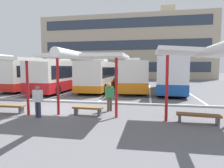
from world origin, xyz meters
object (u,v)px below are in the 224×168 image
object	(u,v)px
bench_3	(88,109)
waiting_shelter_3	(201,54)
waiting_passenger_1	(110,95)
waiting_shelter_2	(84,58)
coach_bus_2	(102,75)
coach_bus_3	(132,76)
waiting_passenger_0	(38,99)
coach_bus_0	(39,75)
bench_4	(198,116)
coach_bus_4	(171,75)
coach_bus_1	(66,75)
bench_2	(8,107)

from	to	relation	value
bench_3	waiting_shelter_3	xyz separation A→B (m)	(5.36, -0.63, 2.75)
waiting_passenger_1	waiting_shelter_2	bearing A→B (deg)	-120.33
coach_bus_2	coach_bus_3	bearing A→B (deg)	5.50
waiting_passenger_0	coach_bus_0	bearing A→B (deg)	120.98
waiting_shelter_2	waiting_passenger_0	distance (m)	3.15
coach_bus_0	waiting_passenger_0	distance (m)	14.21
coach_bus_3	bench_3	size ratio (longest dim) A/B	7.57
coach_bus_3	waiting_passenger_0	size ratio (longest dim) A/B	7.57
waiting_shelter_3	waiting_passenger_0	xyz separation A→B (m)	(-7.68, -0.25, -2.17)
bench_4	coach_bus_4	bearing A→B (deg)	89.73
coach_bus_4	bench_3	bearing A→B (deg)	-115.83
waiting_passenger_1	coach_bus_4	bearing A→B (deg)	65.98
coach_bus_1	waiting_shelter_2	bearing A→B (deg)	-61.57
waiting_shelter_2	waiting_shelter_3	xyz separation A→B (m)	(5.36, -0.18, 0.08)
bench_2	bench_3	bearing A→B (deg)	4.44
bench_2	waiting_shelter_2	size ratio (longest dim) A/B	0.41
coach_bus_4	bench_3	distance (m)	12.50
coach_bus_2	bench_3	bearing A→B (deg)	-79.82
coach_bus_2	coach_bus_4	world-z (taller)	coach_bus_4
waiting_shelter_3	waiting_passenger_0	bearing A→B (deg)	-178.14
coach_bus_0	coach_bus_3	distance (m)	10.97
coach_bus_2	waiting_passenger_1	bearing A→B (deg)	-74.05
bench_2	waiting_shelter_2	world-z (taller)	waiting_shelter_2
coach_bus_0	coach_bus_4	xyz separation A→B (m)	(15.04, -0.10, 0.09)
coach_bus_0	waiting_passenger_1	bearing A→B (deg)	-43.75
waiting_passenger_1	waiting_shelter_3	bearing A→B (deg)	-22.16
bench_4	coach_bus_3	bearing A→B (deg)	107.51
bench_4	waiting_passenger_0	xyz separation A→B (m)	(-7.68, -0.34, 0.58)
coach_bus_1	coach_bus_2	size ratio (longest dim) A/B	1.02
coach_bus_2	coach_bus_3	distance (m)	3.46
coach_bus_3	waiting_shelter_2	xyz separation A→B (m)	(-1.28, -12.82, 1.42)
bench_3	waiting_passenger_1	xyz separation A→B (m)	(0.95, 1.16, 0.60)
bench_2	coach_bus_4	bearing A→B (deg)	49.27
coach_bus_0	bench_2	xyz separation A→B (m)	(5.11, -11.64, -1.32)
coach_bus_1	waiting_shelter_3	size ratio (longest dim) A/B	2.40
coach_bus_2	waiting_passenger_1	size ratio (longest dim) A/B	7.23
coach_bus_4	bench_2	bearing A→B (deg)	-130.73
bench_4	waiting_passenger_1	size ratio (longest dim) A/B	1.17
coach_bus_2	bench_4	bearing A→B (deg)	-59.14
coach_bus_4	waiting_shelter_3	world-z (taller)	coach_bus_4
coach_bus_1	waiting_passenger_1	distance (m)	11.77
bench_3	bench_4	world-z (taller)	same
waiting_shelter_3	bench_4	xyz separation A→B (m)	(0.00, 0.09, -2.74)
coach_bus_0	coach_bus_1	size ratio (longest dim) A/B	0.96
waiting_shelter_3	coach_bus_3	bearing A→B (deg)	107.40
coach_bus_4	bench_3	xyz separation A→B (m)	(-5.41, -11.18, -1.41)
bench_4	waiting_passenger_1	distance (m)	4.77
coach_bus_0	bench_3	distance (m)	14.90
coach_bus_0	bench_3	xyz separation A→B (m)	(9.63, -11.29, -1.32)
coach_bus_2	bench_4	world-z (taller)	coach_bus_2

